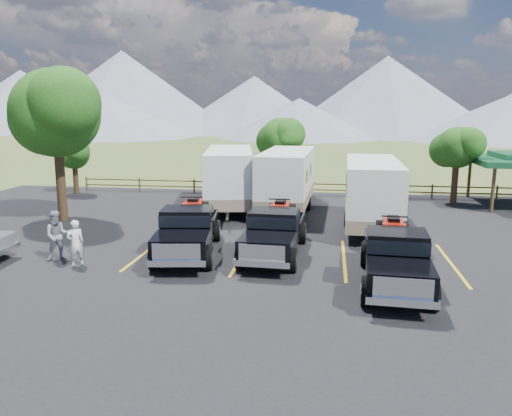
# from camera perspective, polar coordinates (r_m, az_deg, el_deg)

# --- Properties ---
(ground) EXTENTS (320.00, 320.00, 0.00)m
(ground) POSITION_cam_1_polar(r_m,az_deg,el_deg) (16.08, 3.13, -9.86)
(ground) COLOR #475624
(ground) RESTS_ON ground
(asphalt_lot) EXTENTS (44.00, 34.00, 0.04)m
(asphalt_lot) POSITION_cam_1_polar(r_m,az_deg,el_deg) (18.89, 3.99, -6.55)
(asphalt_lot) COLOR black
(asphalt_lot) RESTS_ON ground
(stall_lines) EXTENTS (12.12, 5.50, 0.01)m
(stall_lines) POSITION_cam_1_polar(r_m,az_deg,el_deg) (19.84, 4.22, -5.62)
(stall_lines) COLOR gold
(stall_lines) RESTS_ON asphalt_lot
(tree_big_nw) EXTENTS (5.54, 5.18, 7.84)m
(tree_big_nw) POSITION_cam_1_polar(r_m,az_deg,el_deg) (27.71, -21.99, 10.04)
(tree_big_nw) COLOR black
(tree_big_nw) RESTS_ON ground
(tree_ne_a) EXTENTS (3.11, 2.92, 4.76)m
(tree_ne_a) POSITION_cam_1_polar(r_m,az_deg,el_deg) (32.94, 21.97, 6.40)
(tree_ne_a) COLOR black
(tree_ne_a) RESTS_ON ground
(tree_north) EXTENTS (3.46, 3.24, 5.25)m
(tree_north) POSITION_cam_1_polar(r_m,az_deg,el_deg) (34.18, 2.80, 7.93)
(tree_north) COLOR black
(tree_north) RESTS_ON ground
(tree_nw_small) EXTENTS (2.59, 2.43, 3.85)m
(tree_nw_small) POSITION_cam_1_polar(r_m,az_deg,el_deg) (36.50, -20.10, 5.82)
(tree_nw_small) COLOR black
(tree_nw_small) RESTS_ON ground
(rail_fence) EXTENTS (36.12, 0.12, 1.00)m
(rail_fence) POSITION_cam_1_polar(r_m,az_deg,el_deg) (33.85, 9.47, 2.26)
(rail_fence) COLOR brown
(rail_fence) RESTS_ON ground
(mountain_range) EXTENTS (209.00, 71.00, 20.00)m
(mountain_range) POSITION_cam_1_polar(r_m,az_deg,el_deg) (121.27, 4.31, 12.15)
(mountain_range) COLOR slate
(mountain_range) RESTS_ON ground
(rig_left) EXTENTS (2.98, 6.60, 2.13)m
(rig_left) POSITION_cam_1_polar(r_m,az_deg,el_deg) (20.26, -7.73, -2.34)
(rig_left) COLOR black
(rig_left) RESTS_ON asphalt_lot
(rig_center) EXTENTS (2.35, 6.25, 2.07)m
(rig_center) POSITION_cam_1_polar(r_m,az_deg,el_deg) (19.95, 2.17, -2.55)
(rig_center) COLOR black
(rig_center) RESTS_ON asphalt_lot
(rig_right) EXTENTS (2.46, 6.31, 2.07)m
(rig_right) POSITION_cam_1_polar(r_m,az_deg,el_deg) (17.22, 15.64, -5.18)
(rig_right) COLOR black
(rig_right) RESTS_ON asphalt_lot
(trailer_left) EXTENTS (3.96, 10.02, 3.46)m
(trailer_left) POSITION_cam_1_polar(r_m,az_deg,el_deg) (29.23, -3.06, 3.47)
(trailer_left) COLOR white
(trailer_left) RESTS_ON asphalt_lot
(trailer_center) EXTENTS (2.81, 9.90, 3.44)m
(trailer_center) POSITION_cam_1_polar(r_m,az_deg,el_deg) (28.54, 3.58, 3.26)
(trailer_center) COLOR white
(trailer_center) RESTS_ON asphalt_lot
(trailer_right) EXTENTS (2.70, 9.57, 3.33)m
(trailer_right) POSITION_cam_1_polar(r_m,az_deg,el_deg) (24.82, 13.10, 1.65)
(trailer_right) COLOR white
(trailer_right) RESTS_ON asphalt_lot
(person_a) EXTENTS (0.75, 0.74, 1.74)m
(person_a) POSITION_cam_1_polar(r_m,az_deg,el_deg) (19.69, -19.93, -3.77)
(person_a) COLOR silver
(person_a) RESTS_ON asphalt_lot
(person_b) EXTENTS (1.19, 1.11, 1.94)m
(person_b) POSITION_cam_1_polar(r_m,az_deg,el_deg) (20.61, -21.74, -2.97)
(person_b) COLOR gray
(person_b) RESTS_ON asphalt_lot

